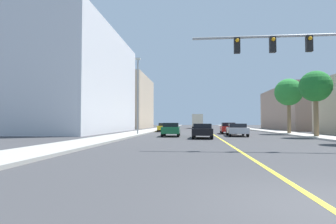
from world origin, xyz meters
TOP-DOWN VIEW (x-y plane):
  - ground at (0.00, 42.00)m, footprint 192.00×192.00m
  - sidewalk_left at (-9.50, 42.00)m, footprint 3.07×168.00m
  - sidewalk_right at (9.50, 42.00)m, footprint 3.07×168.00m
  - lane_marking_center at (0.00, 42.00)m, footprint 0.16×144.00m
  - building_left_near at (-19.16, 32.88)m, footprint 11.55×24.29m
  - building_left_far at (-21.59, 58.78)m, footprint 16.41×19.59m
  - building_right_far at (20.12, 49.15)m, footprint 13.48×21.58m
  - traffic_signal_mast at (4.68, 9.88)m, footprint 10.78×0.36m
  - street_lamp at (-8.47, 24.43)m, footprint 0.56×0.28m
  - palm_mid at (9.01, 21.24)m, footprint 2.87×2.87m
  - palm_far at (9.04, 28.39)m, footprint 3.22×3.22m
  - car_silver at (2.15, 23.41)m, footprint 2.06×4.41m
  - car_red at (1.96, 29.11)m, footprint 1.97×4.48m
  - car_black at (-1.48, 19.38)m, footprint 1.92×4.36m
  - car_green at (-4.57, 22.31)m, footprint 1.85×4.15m
  - car_yellow at (-6.69, 35.56)m, footprint 2.03×4.27m
  - delivery_truck at (-1.48, 57.88)m, footprint 2.40×8.23m

SIDE VIEW (x-z plane):
  - ground at x=0.00m, z-range 0.00..0.00m
  - lane_marking_center at x=0.00m, z-range 0.00..0.01m
  - sidewalk_left at x=-9.50m, z-range 0.00..0.15m
  - sidewalk_right at x=9.50m, z-range 0.00..0.15m
  - car_black at x=-1.48m, z-range 0.04..1.35m
  - car_silver at x=2.15m, z-range 0.05..1.35m
  - car_yellow at x=-6.69m, z-range 0.05..1.37m
  - car_green at x=-4.57m, z-range 0.03..1.40m
  - car_red at x=1.96m, z-range 0.04..1.43m
  - delivery_truck at x=-1.48m, z-range 0.09..3.33m
  - building_right_far at x=20.12m, z-range 0.00..8.07m
  - palm_mid at x=9.01m, z-range 1.66..7.73m
  - street_lamp at x=-8.47m, z-range 0.58..9.05m
  - traffic_signal_mast at x=4.68m, z-range 1.76..8.03m
  - palm_far at x=9.04m, z-range 1.72..8.22m
  - building_left_far at x=-21.59m, z-range 0.00..12.35m
  - building_left_near at x=-19.16m, z-range 0.00..14.49m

